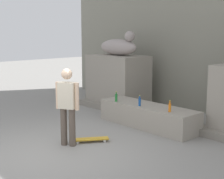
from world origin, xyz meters
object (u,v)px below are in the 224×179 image
(bottle_green, at_px, (116,98))
(bottle_orange, at_px, (170,107))
(statue_reclining_left, at_px, (119,46))
(skateboard, at_px, (91,139))
(bottle_blue, at_px, (140,102))
(skater, at_px, (67,104))

(bottle_green, height_order, bottle_orange, bottle_orange)
(statue_reclining_left, bearing_deg, bottle_orange, -20.20)
(bottle_green, xyz_separation_m, bottle_orange, (1.71, 0.13, 0.00))
(skateboard, distance_m, bottle_green, 1.89)
(bottle_blue, height_order, bottle_orange, bottle_orange)
(skateboard, distance_m, bottle_blue, 1.75)
(statue_reclining_left, xyz_separation_m, skater, (2.14, -3.50, -1.02))
(statue_reclining_left, relative_size, bottle_blue, 5.93)
(statue_reclining_left, xyz_separation_m, bottle_green, (1.42, -1.43, -1.27))
(bottle_blue, xyz_separation_m, bottle_green, (-0.80, -0.07, -0.00))
(bottle_blue, distance_m, bottle_orange, 0.91)
(statue_reclining_left, height_order, skater, statue_reclining_left)
(skateboard, xyz_separation_m, bottle_blue, (-0.07, 1.64, 0.61))
(skater, relative_size, bottle_orange, 6.08)
(skater, distance_m, skateboard, 1.00)
(bottle_blue, bearing_deg, skater, -92.23)
(bottle_blue, bearing_deg, statue_reclining_left, 148.55)
(statue_reclining_left, relative_size, skateboard, 2.06)
(bottle_green, bearing_deg, skater, -71.03)
(skateboard, bearing_deg, skater, 14.97)
(statue_reclining_left, bearing_deg, skater, -56.33)
(skater, height_order, skateboard, skater)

